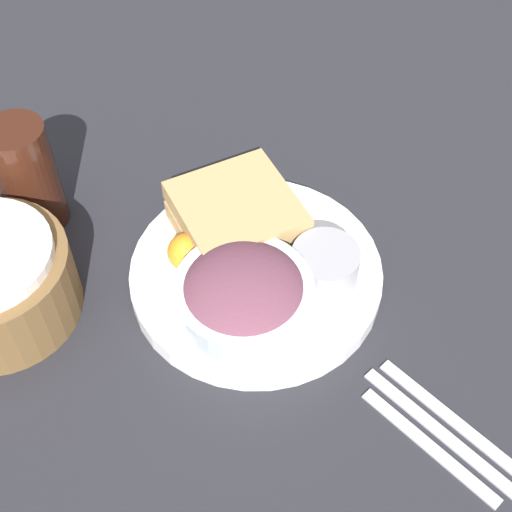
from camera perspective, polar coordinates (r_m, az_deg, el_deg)
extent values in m
plane|color=#232328|center=(0.75, 0.00, -1.99)|extent=(4.00, 4.00, 0.00)
cylinder|color=white|center=(0.74, 0.00, -1.49)|extent=(0.26, 0.26, 0.02)
cube|color=tan|center=(0.75, -1.56, 2.37)|extent=(0.13, 0.13, 0.02)
cube|color=#6BB24C|center=(0.74, -1.58, 3.10)|extent=(0.13, 0.13, 0.01)
cube|color=tan|center=(0.73, -1.60, 3.85)|extent=(0.13, 0.13, 0.02)
cylinder|color=silver|center=(0.68, -0.99, -3.56)|extent=(0.13, 0.13, 0.05)
ellipsoid|color=brown|center=(0.67, -1.00, -2.96)|extent=(0.12, 0.12, 0.06)
cylinder|color=#99999E|center=(0.71, 5.53, -0.80)|extent=(0.07, 0.07, 0.04)
sphere|color=orange|center=(0.72, -5.61, 0.32)|extent=(0.04, 0.04, 0.04)
cylinder|color=#38190F|center=(0.80, -17.82, 6.10)|extent=(0.06, 0.06, 0.13)
cube|color=#B2B2B7|center=(0.69, 15.53, -12.50)|extent=(0.15, 0.08, 0.01)
cube|color=#B2B2B7|center=(0.68, 14.63, -13.50)|extent=(0.16, 0.09, 0.01)
cube|color=#B2B2B7|center=(0.67, 13.70, -14.52)|extent=(0.14, 0.08, 0.01)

